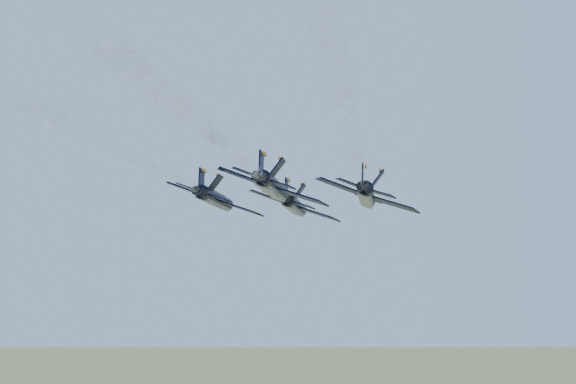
# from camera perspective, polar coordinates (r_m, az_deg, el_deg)

# --- Properties ---
(jet_lead) EXTENTS (14.54, 19.41, 5.98)m
(jet_lead) POSITION_cam_1_polar(r_m,az_deg,el_deg) (112.64, 0.56, -1.11)
(jet_lead) COLOR black
(jet_left) EXTENTS (14.54, 19.41, 5.98)m
(jet_left) POSITION_cam_1_polar(r_m,az_deg,el_deg) (104.85, -5.72, -0.58)
(jet_left) COLOR black
(jet_right) EXTENTS (14.54, 19.41, 5.98)m
(jet_right) POSITION_cam_1_polar(r_m,az_deg,el_deg) (101.11, 6.28, -0.31)
(jet_right) COLOR black
(jet_slot) EXTENTS (14.54, 19.41, 5.98)m
(jet_slot) POSITION_cam_1_polar(r_m,az_deg,el_deg) (92.15, -1.16, 0.37)
(jet_slot) COLOR black
(smoke_trail_lead) EXTENTS (2.62, 67.01, 2.41)m
(smoke_trail_lead) POSITION_cam_1_polar(r_m,az_deg,el_deg) (64.33, -5.13, 3.98)
(smoke_trail_lead) COLOR white
(smoke_trail_left) EXTENTS (2.62, 67.01, 2.41)m
(smoke_trail_left) POSITION_cam_1_polar(r_m,az_deg,el_deg) (58.52, -17.26, 5.48)
(smoke_trail_left) COLOR white
(smoke_trail_right) EXTENTS (2.62, 67.01, 2.41)m
(smoke_trail_right) POSITION_cam_1_polar(r_m,az_deg,el_deg) (52.33, 4.67, 6.70)
(smoke_trail_right) COLOR white
(smoke_trail_slot) EXTENTS (2.62, 67.01, 2.41)m
(smoke_trail_slot) POSITION_cam_1_polar(r_m,az_deg,el_deg) (44.88, -11.33, 9.29)
(smoke_trail_slot) COLOR white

